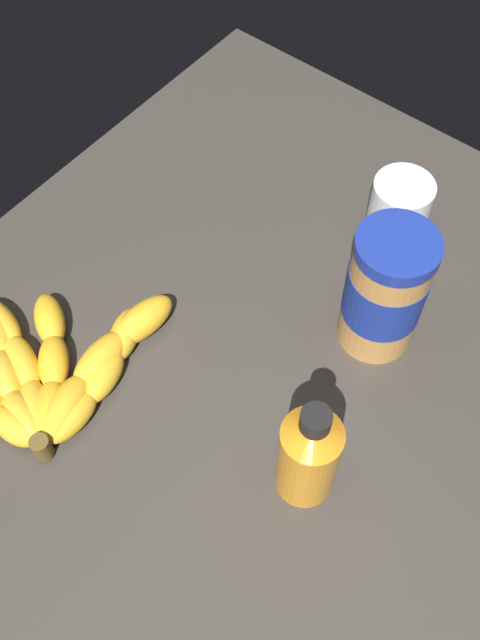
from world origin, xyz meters
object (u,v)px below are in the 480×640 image
(honey_bottle, at_px, (309,454))
(coffee_mug, at_px, (398,212))
(banana_bunch, at_px, (49,372))
(peanut_butter_jar, at_px, (385,291))

(honey_bottle, relative_size, coffee_mug, 1.52)
(honey_bottle, bearing_deg, coffee_mug, -163.09)
(banana_bunch, height_order, honey_bottle, honey_bottle)
(banana_bunch, distance_m, peanut_butter_jar, 0.37)
(coffee_mug, bearing_deg, honey_bottle, 16.91)
(honey_bottle, bearing_deg, banana_bunch, -74.72)
(banana_bunch, relative_size, coffee_mug, 2.36)
(banana_bunch, relative_size, honey_bottle, 1.55)
(peanut_butter_jar, xyz_separation_m, coffee_mug, (-0.13, -0.06, -0.04))
(peanut_butter_jar, relative_size, honey_bottle, 1.08)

